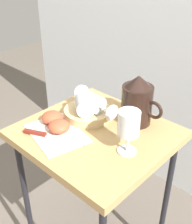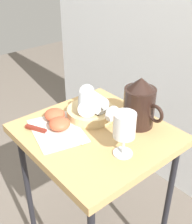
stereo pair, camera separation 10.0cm
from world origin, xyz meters
name	(u,v)px [view 2 (the right image)]	position (x,y,z in m)	size (l,w,h in m)	color
table	(96,148)	(0.00, 0.00, 0.65)	(0.52, 0.48, 0.73)	tan
linen_napkin	(57,131)	(-0.09, -0.11, 0.73)	(0.22, 0.17, 0.00)	silver
basket_tray	(91,113)	(-0.09, 0.05, 0.75)	(0.18, 0.18, 0.04)	tan
pitcher	(139,106)	(0.07, 0.15, 0.81)	(0.17, 0.11, 0.19)	black
wine_glass_upright	(124,128)	(0.15, -0.02, 0.83)	(0.07, 0.07, 0.15)	silver
wine_glass_tipped_near	(87,103)	(-0.09, 0.03, 0.80)	(0.16, 0.14, 0.07)	silver
wine_glass_tipped_far	(96,102)	(-0.07, 0.06, 0.80)	(0.16, 0.08, 0.07)	silver
apple_half_left	(55,115)	(-0.15, -0.07, 0.75)	(0.08, 0.08, 0.04)	#C15133
apple_half_right	(59,124)	(-0.09, -0.10, 0.75)	(0.08, 0.08, 0.04)	#C15133
knife	(45,132)	(-0.10, -0.15, 0.74)	(0.22, 0.11, 0.01)	silver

